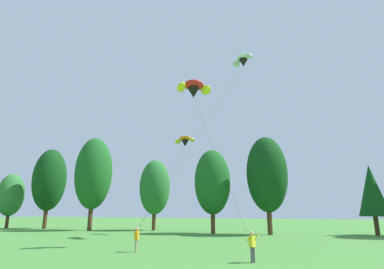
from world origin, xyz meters
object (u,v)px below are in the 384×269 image
(kite_flyer_mid, at_px, (252,244))
(parafoil_kite_far_orange, at_px, (185,141))
(kite_flyer_near, at_px, (137,237))
(parafoil_kite_mid_red_yellow, at_px, (194,89))
(parafoil_kite_high_white, at_px, (243,60))

(kite_flyer_mid, distance_m, parafoil_kite_far_orange, 25.10)
(kite_flyer_near, bearing_deg, parafoil_kite_far_orange, 100.47)
(kite_flyer_mid, bearing_deg, parafoil_kite_far_orange, 121.30)
(kite_flyer_mid, xyz_separation_m, parafoil_kite_far_orange, (-11.71, 19.26, 11.03))
(kite_flyer_near, bearing_deg, parafoil_kite_mid_red_yellow, 60.59)
(kite_flyer_near, distance_m, parafoil_kite_mid_red_yellow, 13.89)
(parafoil_kite_high_white, bearing_deg, parafoil_kite_mid_red_yellow, -104.39)
(kite_flyer_mid, bearing_deg, parafoil_kite_high_white, 99.94)
(parafoil_kite_high_white, xyz_separation_m, parafoil_kite_far_orange, (-8.68, 1.95, -9.53))
(parafoil_kite_mid_red_yellow, distance_m, parafoil_kite_far_orange, 14.21)
(kite_flyer_mid, xyz_separation_m, parafoil_kite_mid_red_yellow, (-5.82, 6.44, 12.79))
(kite_flyer_near, xyz_separation_m, parafoil_kite_mid_red_yellow, (2.65, 4.70, 12.80))
(kite_flyer_near, xyz_separation_m, kite_flyer_mid, (8.48, -1.74, 0.01))
(parafoil_kite_mid_red_yellow, bearing_deg, parafoil_kite_far_orange, 114.67)
(parafoil_kite_high_white, xyz_separation_m, parafoil_kite_mid_red_yellow, (-2.79, -10.87, -7.77))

